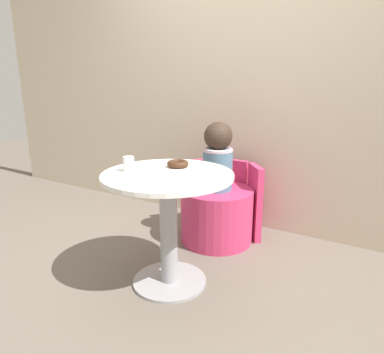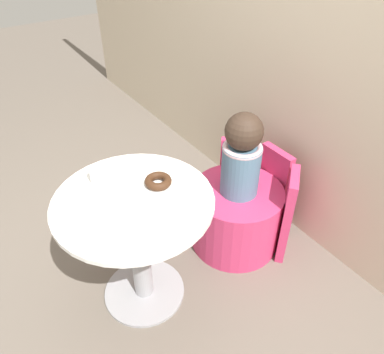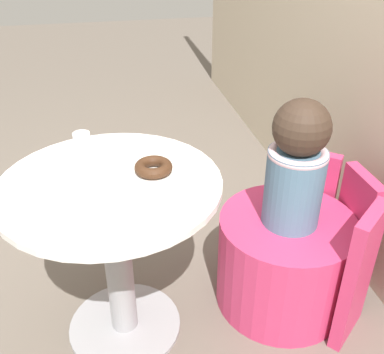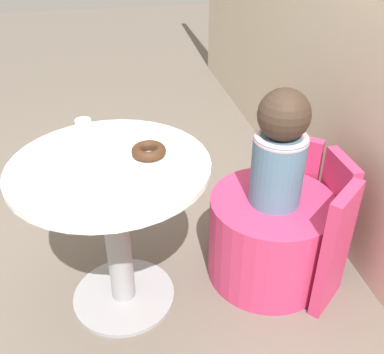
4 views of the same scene
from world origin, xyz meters
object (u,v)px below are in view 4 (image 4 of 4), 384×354
at_px(round_table, 114,209).
at_px(tub_chair, 269,237).
at_px(child_figure, 280,149).
at_px(donut, 149,151).
at_px(cup, 84,130).

bearing_deg(round_table, tub_chair, 92.05).
bearing_deg(child_figure, round_table, -87.95).
relative_size(donut, cup, 1.52).
height_order(tub_chair, cup, cup).
relative_size(round_table, cup, 8.71).
height_order(round_table, donut, donut).
bearing_deg(tub_chair, donut, -90.62).
distance_m(round_table, child_figure, 0.71).
distance_m(child_figure, donut, 0.53).
distance_m(round_table, tub_chair, 0.74).
bearing_deg(child_figure, donut, -90.62).
height_order(tub_chair, donut, donut).
xyz_separation_m(child_figure, cup, (-0.19, -0.77, 0.08)).
height_order(round_table, cup, cup).
bearing_deg(tub_chair, child_figure, 0.00).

